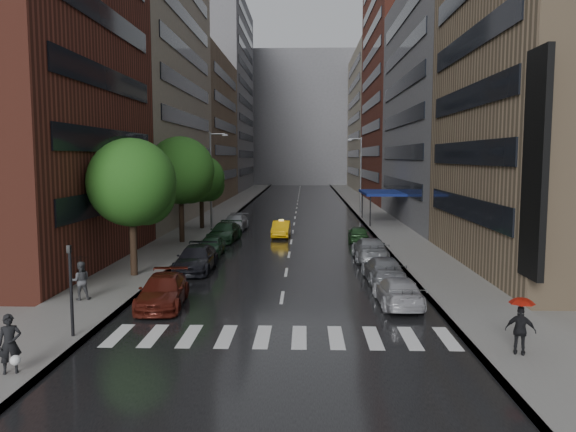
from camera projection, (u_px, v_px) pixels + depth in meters
The scene contains 21 objects.
ground at pixel (278, 322), 23.37m from camera, with size 220.00×220.00×0.00m, color gray.
road at pixel (296, 209), 73.07m from camera, with size 14.00×140.00×0.01m, color black.
sidewalk_left at pixel (228, 209), 73.33m from camera, with size 4.00×140.00×0.15m, color gray.
sidewalk_right at pixel (366, 209), 72.79m from camera, with size 4.00×140.00×0.15m, color gray.
crosswalk at pixel (281, 337), 21.38m from camera, with size 13.15×2.80×0.01m.
buildings_left at pixel (193, 93), 80.56m from camera, with size 8.00×108.00×38.00m.
buildings_right at pixel (406, 97), 77.69m from camera, with size 8.05×109.10×36.00m.
building_far at pixel (301, 119), 138.96m from camera, with size 40.00×14.00×32.00m, color slate.
tree_near at pixel (132, 183), 31.34m from camera, with size 4.95×4.95×7.89m.
tree_mid at pixel (181, 171), 43.70m from camera, with size 5.28×5.28×8.42m.
tree_far at pixel (201, 179), 52.37m from camera, with size 4.40×4.40×7.01m.
taxi at pixel (281, 229), 47.86m from camera, with size 1.45×4.15×1.37m, color #E9A80C.
parked_cars_left at pixel (213, 244), 39.48m from camera, with size 2.60×31.70×1.51m.
parked_cars_right at pixel (375, 258), 34.19m from camera, with size 2.18×23.66×1.53m.
ped_bag_walker at pixel (10, 345), 17.35m from camera, with size 0.80×0.68×1.87m.
ped_black_umbrella at pixel (80, 274), 26.27m from camera, with size 1.06×0.98×2.09m.
ped_red_umbrella at pixel (521, 321), 18.96m from camera, with size 1.06×0.82×2.01m.
traffic_light at pixel (71, 282), 20.84m from camera, with size 0.18×0.15×3.45m.
street_lamp_left at pixel (212, 177), 52.90m from camera, with size 1.74×0.22×9.00m.
street_lamp_right at pixel (360, 173), 67.35m from camera, with size 1.74×0.22×9.00m.
awning at pixel (382, 193), 57.56m from camera, with size 4.00×8.00×3.12m.
Camera 1 is at (1.10, -22.75, 6.86)m, focal length 35.00 mm.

